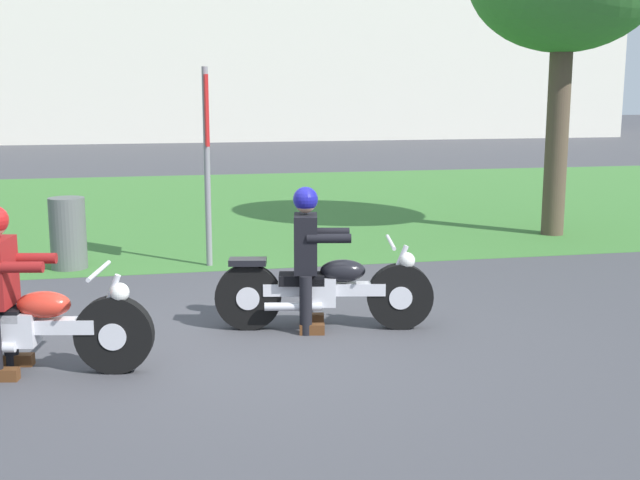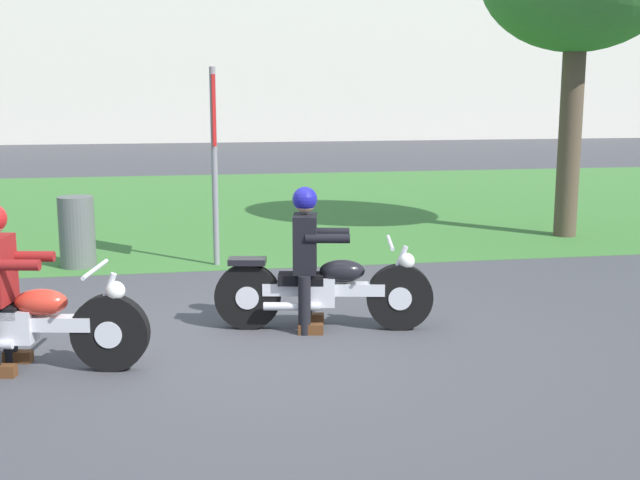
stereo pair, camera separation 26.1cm
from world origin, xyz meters
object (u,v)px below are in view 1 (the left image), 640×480
(motorcycle_follow, at_px, (24,327))
(trash_can, at_px, (68,233))
(sign_banner, at_px, (206,136))
(motorcycle_lead, at_px, (325,290))
(rider_follow, at_px, (0,277))
(rider_lead, at_px, (308,247))

(motorcycle_follow, bearing_deg, trash_can, 101.29)
(sign_banner, bearing_deg, motorcycle_lead, -74.31)
(rider_follow, distance_m, sign_banner, 4.40)
(motorcycle_lead, bearing_deg, sign_banner, 116.91)
(rider_lead, xyz_separation_m, trash_can, (-2.53, 3.32, -0.35))
(motorcycle_follow, height_order, trash_can, trash_can)
(rider_follow, bearing_deg, sign_banner, 74.04)
(trash_can, distance_m, sign_banner, 2.21)
(rider_follow, height_order, sign_banner, sign_banner)
(trash_can, bearing_deg, motorcycle_lead, -51.28)
(rider_lead, distance_m, trash_can, 4.19)
(motorcycle_follow, xyz_separation_m, sign_banner, (1.80, 3.87, 1.33))
(motorcycle_lead, height_order, motorcycle_follow, motorcycle_follow)
(rider_lead, xyz_separation_m, sign_banner, (-0.72, 3.12, 0.90))
(motorcycle_follow, relative_size, rider_follow, 1.51)
(motorcycle_follow, xyz_separation_m, rider_follow, (-0.16, 0.04, 0.43))
(trash_can, bearing_deg, motorcycle_follow, -89.94)
(motorcycle_follow, distance_m, rider_follow, 0.46)
(rider_lead, height_order, motorcycle_follow, rider_lead)
(sign_banner, bearing_deg, motorcycle_follow, -115.01)
(motorcycle_lead, xyz_separation_m, rider_lead, (-0.16, 0.04, 0.43))
(rider_lead, bearing_deg, trash_can, 138.49)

